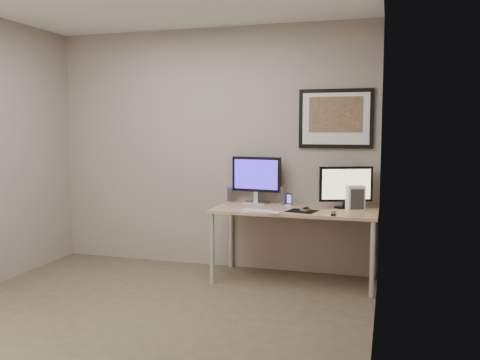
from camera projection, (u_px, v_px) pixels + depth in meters
The scene contains 14 objects.
floor at pixel (141, 318), 4.08m from camera, with size 3.60×3.60×0.00m, color #4A402E.
room at pixel (162, 114), 4.34m from camera, with size 3.60×3.60×3.60m.
desk at pixel (295, 215), 5.02m from camera, with size 1.60×0.70×0.73m.
framed_art at pixel (336, 119), 5.14m from camera, with size 0.75×0.04×0.60m.
monitor_large at pixel (256, 178), 5.35m from camera, with size 0.54×0.20×0.49m.
monitor_tv at pixel (346, 186), 5.01m from camera, with size 0.51×0.21×0.42m.
speaker_left at pixel (230, 194), 5.47m from camera, with size 0.07×0.07×0.17m, color #A9AAAE.
speaker_right at pixel (281, 196), 5.30m from camera, with size 0.08×0.08×0.19m, color #A9AAAE.
phone_dock at pixel (289, 200), 5.21m from camera, with size 0.06×0.06×0.13m, color black.
keyboard at pixel (262, 211), 4.83m from camera, with size 0.41×0.11×0.01m, color silver.
mousepad at pixel (302, 211), 4.86m from camera, with size 0.27×0.24×0.00m, color black.
mouse at pixel (306, 209), 4.87m from camera, with size 0.06×0.11×0.04m, color black.
remote at pixel (333, 213), 4.68m from camera, with size 0.04×0.17×0.02m, color black.
fan_unit at pixel (355, 198), 4.86m from camera, with size 0.16×0.12×0.25m, color white.
Camera 1 is at (1.87, -3.56, 1.52)m, focal length 38.00 mm.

